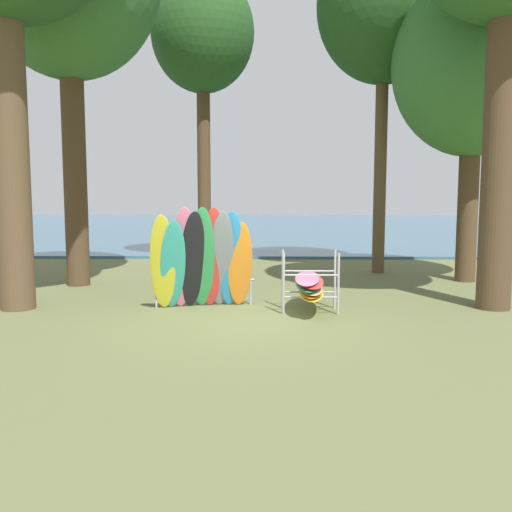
{
  "coord_description": "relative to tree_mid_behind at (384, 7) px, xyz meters",
  "views": [
    {
      "loc": [
        0.47,
        -10.85,
        2.48
      ],
      "look_at": [
        0.23,
        1.35,
        1.1
      ],
      "focal_mm": 40.43,
      "sensor_mm": 36.0,
      "label": 1
    }
  ],
  "objects": [
    {
      "name": "board_storage_rack",
      "position": [
        -2.52,
        -5.79,
        -7.26
      ],
      "size": [
        1.15,
        2.13,
        1.25
      ],
      "color": "#9EA0A5",
      "rests_on": "ground"
    },
    {
      "name": "tree_far_left_back",
      "position": [
        2.08,
        -1.66,
        -2.01
      ],
      "size": [
        4.28,
        4.28,
        8.32
      ],
      "color": "#4C3823",
      "rests_on": "ground"
    },
    {
      "name": "tree_deep_back",
      "position": [
        -5.54,
        2.15,
        -0.24
      ],
      "size": [
        3.42,
        3.42,
        9.66
      ],
      "color": "#4C3823",
      "rests_on": "ground"
    },
    {
      "name": "tree_mid_behind",
      "position": [
        0.0,
        0.0,
        0.0
      ],
      "size": [
        3.93,
        3.93,
        10.13
      ],
      "color": "brown",
      "rests_on": "ground"
    },
    {
      "name": "ground_plane",
      "position": [
        -3.86,
        -6.68,
        -7.81
      ],
      "size": [
        80.0,
        80.0,
        0.0
      ],
      "primitive_type": "plane",
      "color": "#60663D"
    },
    {
      "name": "lake_water",
      "position": [
        -3.86,
        21.4,
        -7.76
      ],
      "size": [
        80.0,
        36.0,
        0.1
      ],
      "primitive_type": "cube",
      "color": "#38607A",
      "rests_on": "ground"
    },
    {
      "name": "leaning_board_pile",
      "position": [
        -4.76,
        -5.63,
        -6.79
      ],
      "size": [
        2.18,
        1.25,
        2.18
      ],
      "color": "yellow",
      "rests_on": "ground"
    }
  ]
}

